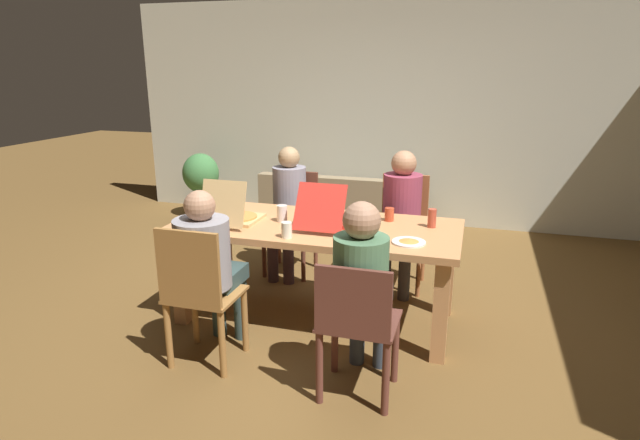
{
  "coord_description": "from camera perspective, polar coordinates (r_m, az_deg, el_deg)",
  "views": [
    {
      "loc": [
        1.1,
        -3.6,
        1.91
      ],
      "look_at": [
        0.0,
        0.1,
        0.78
      ],
      "focal_mm": 29.44,
      "sensor_mm": 36.0,
      "label": 1
    }
  ],
  "objects": [
    {
      "name": "person_2",
      "position": [
        3.51,
        -12.09,
        -4.19
      ],
      "size": [
        0.36,
        0.55,
        1.17
      ],
      "color": "#304442",
      "rests_on": "ground"
    },
    {
      "name": "pizza_box_0",
      "position": [
        4.04,
        -9.26,
        0.5
      ],
      "size": [
        0.34,
        0.45,
        0.35
      ],
      "color": "tan",
      "rests_on": "dining_table"
    },
    {
      "name": "dining_table",
      "position": [
        3.96,
        -0.41,
        -2.0
      ],
      "size": [
        2.13,
        0.93,
        0.77
      ],
      "color": "tan",
      "rests_on": "ground"
    },
    {
      "name": "drinking_glass_3",
      "position": [
        3.62,
        -3.65,
        -1.08
      ],
      "size": [
        0.07,
        0.07,
        0.11
      ],
      "primitive_type": "cylinder",
      "color": "silver",
      "rests_on": "dining_table"
    },
    {
      "name": "chair_1",
      "position": [
        3.07,
        3.99,
        -11.33
      ],
      "size": [
        0.45,
        0.41,
        0.88
      ],
      "color": "brown",
      "rests_on": "ground"
    },
    {
      "name": "pizza_box_1",
      "position": [
        3.95,
        0.92,
        0.31
      ],
      "size": [
        0.36,
        0.55,
        0.34
      ],
      "color": "red",
      "rests_on": "dining_table"
    },
    {
      "name": "person_1",
      "position": [
        3.1,
        4.65,
        -6.51
      ],
      "size": [
        0.32,
        0.53,
        1.2
      ],
      "color": "#333C48",
      "rests_on": "ground"
    },
    {
      "name": "couch",
      "position": [
        6.12,
        2.7,
        0.86
      ],
      "size": [
        1.84,
        0.84,
        0.74
      ],
      "color": "#8B7857",
      "rests_on": "ground"
    },
    {
      "name": "plate_1",
      "position": [
        3.67,
        4.95,
        -1.69
      ],
      "size": [
        0.23,
        0.23,
        0.01
      ],
      "color": "white",
      "rests_on": "dining_table"
    },
    {
      "name": "potted_plant",
      "position": [
        6.99,
        -12.78,
        4.11
      ],
      "size": [
        0.46,
        0.46,
        0.83
      ],
      "color": "#515762",
      "rests_on": "ground"
    },
    {
      "name": "ground_plane",
      "position": [
        4.22,
        -0.4,
        -10.52
      ],
      "size": [
        20.0,
        20.0,
        0.0
      ],
      "primitive_type": "plane",
      "color": "brown"
    },
    {
      "name": "chair_0",
      "position": [
        5.02,
        -2.92,
        0.37
      ],
      "size": [
        0.44,
        0.44,
        0.95
      ],
      "color": "brown",
      "rests_on": "ground"
    },
    {
      "name": "plate_0",
      "position": [
        3.57,
        9.63,
        -2.32
      ],
      "size": [
        0.23,
        0.23,
        0.03
      ],
      "color": "white",
      "rests_on": "dining_table"
    },
    {
      "name": "drinking_glass_0",
      "position": [
        4.04,
        7.54,
        0.61
      ],
      "size": [
        0.07,
        0.07,
        0.1
      ],
      "primitive_type": "cylinder",
      "color": "#BE4528",
      "rests_on": "dining_table"
    },
    {
      "name": "back_wall",
      "position": [
        6.62,
        7.12,
        11.42
      ],
      "size": [
        6.61,
        0.12,
        2.7
      ],
      "primitive_type": "cube",
      "color": "beige",
      "rests_on": "ground"
    },
    {
      "name": "drinking_glass_2",
      "position": [
        4.0,
        -4.15,
        0.71
      ],
      "size": [
        0.08,
        0.08,
        0.13
      ],
      "primitive_type": "cylinder",
      "color": "silver",
      "rests_on": "dining_table"
    },
    {
      "name": "person_3",
      "position": [
        4.55,
        8.81,
        1.16
      ],
      "size": [
        0.33,
        0.49,
        1.23
      ],
      "color": "#403D41",
      "rests_on": "ground"
    },
    {
      "name": "person_0",
      "position": [
        4.83,
        -3.53,
        2.03
      ],
      "size": [
        0.31,
        0.47,
        1.21
      ],
      "color": "#433039",
      "rests_on": "ground"
    },
    {
      "name": "chair_2",
      "position": [
        3.46,
        -13.07,
        -7.67
      ],
      "size": [
        0.45,
        0.4,
        0.97
      ],
      "color": "olive",
      "rests_on": "ground"
    },
    {
      "name": "chair_3",
      "position": [
        4.74,
        8.96,
        -0.5
      ],
      "size": [
        0.43,
        0.43,
        0.99
      ],
      "color": "#985831",
      "rests_on": "ground"
    },
    {
      "name": "drinking_glass_1",
      "position": [
        3.93,
        12.08,
        0.2
      ],
      "size": [
        0.06,
        0.06,
        0.14
      ],
      "primitive_type": "cylinder",
      "color": "#B94631",
      "rests_on": "dining_table"
    }
  ]
}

